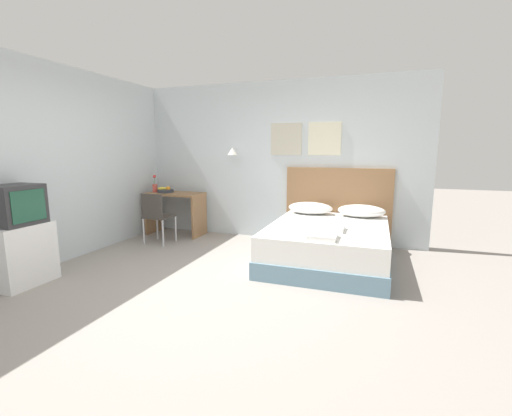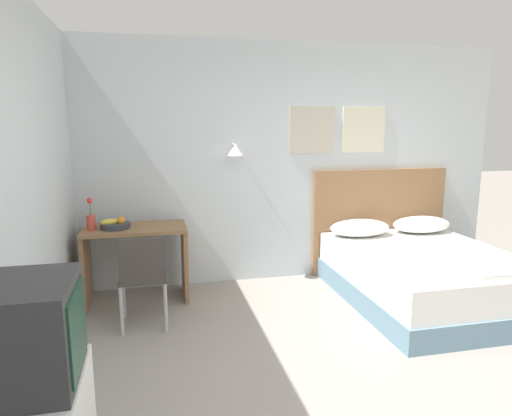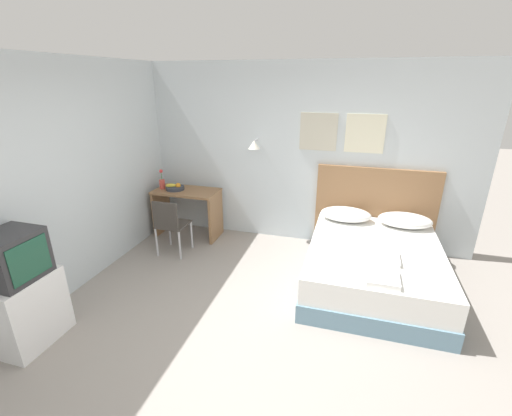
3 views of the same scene
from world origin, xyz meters
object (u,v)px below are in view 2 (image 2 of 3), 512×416
Objects in this scene: desk_chair at (142,274)px; folded_towel_mid_bed at (484,272)px; fruit_bowl at (115,225)px; headboard at (379,221)px; pillow_right at (421,224)px; folded_towel_near_foot at (454,256)px; television at (23,334)px; bed at (426,277)px; pillow_left at (360,228)px; flower_vase at (91,219)px; desk at (136,251)px.

folded_towel_mid_bed is at bearing -15.02° from desk_chair.
desk_chair is 2.95× the size of fruit_bowl.
headboard is at bearing 6.58° from fruit_bowl.
pillow_right is at bearing 1.09° from fruit_bowl.
folded_towel_mid_bed is (0.04, -1.76, -0.07)m from headboard.
folded_towel_near_foot is at bearing -106.87° from pillow_right.
bed is at bearing 31.27° from television.
pillow_left is 1.00× the size of pillow_right.
flower_vase reaches higher than desk_chair.
desk is at bearing 82.21° from television.
fruit_bowl is at bearing -178.59° from pillow_left.
flower_vase is at bearing 125.64° from desk_chair.
flower_vase is (-3.23, 0.67, 0.61)m from bed.
headboard is 1.67× the size of desk.
desk is at bearing -173.54° from headboard.
television reaches higher than fruit_bowl.
bed is 2.35× the size of desk_chair.
headboard is 2.42× the size of pillow_left.
fruit_bowl is (-2.62, -0.06, 0.18)m from pillow_left.
fruit_bowl is 0.23m from flower_vase.
headboard is 4.36m from television.
pillow_left is at bearing 0.90° from desk.
pillow_left is at bearing 114.22° from folded_towel_near_foot.
television is at bearing -137.23° from headboard.
folded_towel_mid_bed is at bearing 20.29° from television.
folded_towel_mid_bed is 2.89m from desk_chair.
pillow_left is at bearing -143.84° from headboard.
bed is at bearing -0.09° from desk_chair.
headboard is 2.85m from desk.
flower_vase is 2.61m from television.
pillow_right is (0.77, 0.00, 0.00)m from pillow_left.
desk_chair is (-2.79, 0.75, -0.05)m from folded_towel_mid_bed.
folded_towel_mid_bed is (-0.04, -0.45, 0.00)m from folded_towel_near_foot.
pillow_right reaches higher than folded_towel_near_foot.
flower_vase reaches higher than pillow_left.
flower_vase is (-0.48, 0.66, 0.37)m from desk_chair.
bed is 5.81× the size of folded_towel_near_foot.
folded_towel_mid_bed is 3.21m from desk.
pillow_right is at bearing 13.02° from desk_chair.
television is (-3.19, -2.95, 0.30)m from headboard.
desk is at bearing 161.22° from folded_towel_near_foot.
pillow_right is at bearing 36.73° from television.
flower_vase reaches higher than folded_towel_mid_bed.
headboard is 5.36× the size of flower_vase.
fruit_bowl is at bearing 110.93° from desk_chair.
desk is 1.20× the size of desk_chair.
desk is at bearing 96.12° from desk_chair.
desk is at bearing -179.10° from pillow_left.
folded_towel_mid_bed is at bearing -26.64° from desk.
pillow_left is 2.44× the size of fruit_bowl.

